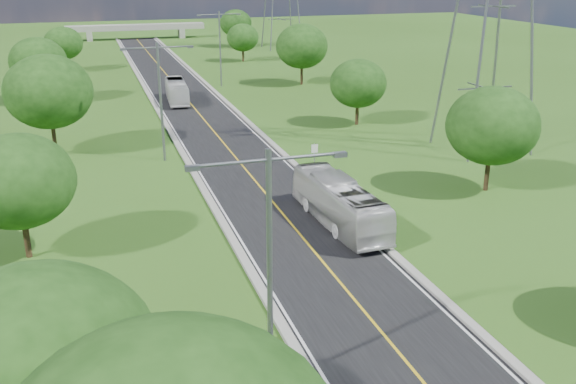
# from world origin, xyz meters

# --- Properties ---
(ground) EXTENTS (260.00, 260.00, 0.00)m
(ground) POSITION_xyz_m (0.00, 60.00, 0.00)
(ground) COLOR #2F5217
(ground) RESTS_ON ground
(road) EXTENTS (8.00, 150.00, 0.06)m
(road) POSITION_xyz_m (0.00, 66.00, 0.03)
(road) COLOR black
(road) RESTS_ON ground
(curb_left) EXTENTS (0.50, 150.00, 0.22)m
(curb_left) POSITION_xyz_m (-4.25, 66.00, 0.11)
(curb_left) COLOR gray
(curb_left) RESTS_ON ground
(curb_right) EXTENTS (0.50, 150.00, 0.22)m
(curb_right) POSITION_xyz_m (4.25, 66.00, 0.11)
(curb_right) COLOR gray
(curb_right) RESTS_ON ground
(speed_limit_sign) EXTENTS (0.55, 0.09, 2.40)m
(speed_limit_sign) POSITION_xyz_m (5.20, 37.98, 1.60)
(speed_limit_sign) COLOR slate
(speed_limit_sign) RESTS_ON ground
(overpass) EXTENTS (30.00, 3.00, 3.20)m
(overpass) POSITION_xyz_m (0.00, 140.00, 2.41)
(overpass) COLOR gray
(overpass) RESTS_ON ground
(streetlight_near_left) EXTENTS (5.90, 0.25, 10.00)m
(streetlight_near_left) POSITION_xyz_m (-6.00, 12.00, 5.94)
(streetlight_near_left) COLOR slate
(streetlight_near_left) RESTS_ON ground
(streetlight_mid_left) EXTENTS (5.90, 0.25, 10.00)m
(streetlight_mid_left) POSITION_xyz_m (-6.00, 45.00, 5.94)
(streetlight_mid_left) COLOR slate
(streetlight_mid_left) RESTS_ON ground
(streetlight_far_right) EXTENTS (5.90, 0.25, 10.00)m
(streetlight_far_right) POSITION_xyz_m (6.00, 78.00, 5.94)
(streetlight_far_right) COLOR slate
(streetlight_far_right) RESTS_ON ground
(tree_la) EXTENTS (7.14, 7.14, 8.30)m
(tree_la) POSITION_xyz_m (-14.00, 8.00, 5.27)
(tree_la) COLOR black
(tree_la) RESTS_ON ground
(tree_lb) EXTENTS (6.30, 6.30, 7.33)m
(tree_lb) POSITION_xyz_m (-16.00, 28.00, 4.64)
(tree_lb) COLOR black
(tree_lb) RESTS_ON ground
(tree_lc) EXTENTS (7.56, 7.56, 8.79)m
(tree_lc) POSITION_xyz_m (-15.00, 50.00, 5.58)
(tree_lc) COLOR black
(tree_lc) RESTS_ON ground
(tree_ld) EXTENTS (6.72, 6.72, 7.82)m
(tree_ld) POSITION_xyz_m (-17.00, 74.00, 4.95)
(tree_ld) COLOR black
(tree_ld) RESTS_ON ground
(tree_le) EXTENTS (5.88, 5.88, 6.84)m
(tree_le) POSITION_xyz_m (-14.50, 98.00, 4.33)
(tree_le) COLOR black
(tree_le) RESTS_ON ground
(tree_rb) EXTENTS (6.72, 6.72, 7.82)m
(tree_rb) POSITION_xyz_m (16.00, 30.00, 4.95)
(tree_rb) COLOR black
(tree_rb) RESTS_ON ground
(tree_rc) EXTENTS (5.88, 5.88, 6.84)m
(tree_rc) POSITION_xyz_m (15.00, 52.00, 4.33)
(tree_rc) COLOR black
(tree_rc) RESTS_ON ground
(tree_rd) EXTENTS (7.14, 7.14, 8.30)m
(tree_rd) POSITION_xyz_m (17.00, 76.00, 5.27)
(tree_rd) COLOR black
(tree_rd) RESTS_ON ground
(tree_re) EXTENTS (5.46, 5.46, 6.35)m
(tree_re) POSITION_xyz_m (14.50, 100.00, 4.02)
(tree_re) COLOR black
(tree_re) RESTS_ON ground
(tree_rf) EXTENTS (6.30, 6.30, 7.33)m
(tree_rf) POSITION_xyz_m (18.00, 120.00, 4.64)
(tree_rf) COLOR black
(tree_rf) RESTS_ON ground
(bus_outbound) EXTENTS (2.97, 10.70, 2.95)m
(bus_outbound) POSITION_xyz_m (2.95, 27.00, 1.54)
(bus_outbound) COLOR silver
(bus_outbound) RESTS_ON road
(bus_inbound) EXTENTS (2.84, 9.58, 2.63)m
(bus_inbound) POSITION_xyz_m (-1.37, 69.08, 1.38)
(bus_inbound) COLOR silver
(bus_inbound) RESTS_ON road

